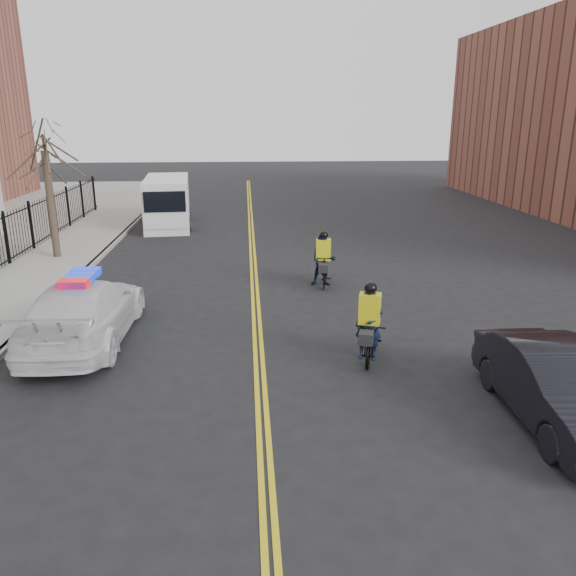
{
  "coord_description": "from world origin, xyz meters",
  "views": [
    {
      "loc": [
        -0.22,
        -11.85,
        5.34
      ],
      "look_at": [
        0.77,
        1.34,
        1.3
      ],
      "focal_mm": 35.0,
      "sensor_mm": 36.0,
      "label": 1
    }
  ],
  "objects_px": {
    "police_cruiser": "(84,311)",
    "cyclist_far": "(323,264)",
    "dark_sedan": "(557,386)",
    "cargo_van": "(168,203)",
    "cyclist_near": "(369,333)"
  },
  "relations": [
    {
      "from": "dark_sedan",
      "to": "cargo_van",
      "type": "xyz_separation_m",
      "value": [
        -9.47,
        19.97,
        0.48
      ]
    },
    {
      "from": "police_cruiser",
      "to": "cyclist_far",
      "type": "bearing_deg",
      "value": -145.42
    },
    {
      "from": "dark_sedan",
      "to": "cargo_van",
      "type": "distance_m",
      "value": 22.11
    },
    {
      "from": "dark_sedan",
      "to": "cyclist_near",
      "type": "height_order",
      "value": "cyclist_near"
    },
    {
      "from": "dark_sedan",
      "to": "cargo_van",
      "type": "relative_size",
      "value": 0.72
    },
    {
      "from": "police_cruiser",
      "to": "cyclist_near",
      "type": "relative_size",
      "value": 2.73
    },
    {
      "from": "dark_sedan",
      "to": "cyclist_far",
      "type": "bearing_deg",
      "value": 109.77
    },
    {
      "from": "cyclist_near",
      "to": "cyclist_far",
      "type": "height_order",
      "value": "cyclist_near"
    },
    {
      "from": "cyclist_far",
      "to": "cyclist_near",
      "type": "bearing_deg",
      "value": -79.97
    },
    {
      "from": "cyclist_near",
      "to": "police_cruiser",
      "type": "bearing_deg",
      "value": -175.69
    },
    {
      "from": "police_cruiser",
      "to": "dark_sedan",
      "type": "height_order",
      "value": "police_cruiser"
    },
    {
      "from": "dark_sedan",
      "to": "cyclist_near",
      "type": "distance_m",
      "value": 4.1
    },
    {
      "from": "cyclist_near",
      "to": "cargo_van",
      "type": "bearing_deg",
      "value": 128.8
    },
    {
      "from": "cargo_van",
      "to": "cyclist_near",
      "type": "bearing_deg",
      "value": -73.63
    },
    {
      "from": "dark_sedan",
      "to": "cyclist_near",
      "type": "bearing_deg",
      "value": 133.84
    }
  ]
}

